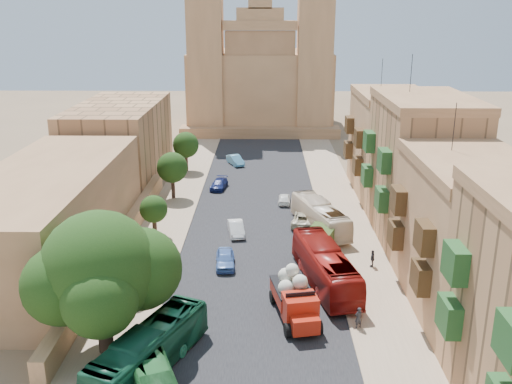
{
  "coord_description": "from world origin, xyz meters",
  "views": [
    {
      "loc": [
        0.83,
        -28.41,
        21.44
      ],
      "look_at": [
        0.0,
        26.0,
        4.0
      ],
      "focal_mm": 40.0,
      "sensor_mm": 36.0,
      "label": 1
    }
  ],
  "objects_px": {
    "street_tree_d": "(186,145)",
    "street_tree_b": "(154,209)",
    "car_dkblue": "(219,184)",
    "car_blue_a": "(225,259)",
    "car_white_a": "(236,228)",
    "car_cream": "(304,218)",
    "car_white_b": "(284,198)",
    "olive_pickup": "(319,243)",
    "red_truck": "(295,297)",
    "bus_green_north": "(149,350)",
    "ficus_tree": "(101,272)",
    "church": "(260,77)",
    "pedestrian_a": "(359,318)",
    "car_blue_b": "(235,160)",
    "bus_cream_east": "(320,216)",
    "street_tree_a": "(125,257)",
    "pedestrian_c": "(372,258)",
    "bus_red_east": "(325,266)",
    "street_tree_c": "(172,168)"
  },
  "relations": [
    {
      "from": "bus_green_north",
      "to": "street_tree_d",
      "type": "bearing_deg",
      "value": 118.79
    },
    {
      "from": "car_blue_b",
      "to": "pedestrian_c",
      "type": "height_order",
      "value": "pedestrian_c"
    },
    {
      "from": "street_tree_d",
      "to": "car_blue_a",
      "type": "xyz_separation_m",
      "value": [
        7.44,
        -30.88,
        -3.0
      ]
    },
    {
      "from": "street_tree_b",
      "to": "bus_cream_east",
      "type": "xyz_separation_m",
      "value": [
        16.5,
        1.97,
        -1.35
      ]
    },
    {
      "from": "bus_cream_east",
      "to": "car_blue_b",
      "type": "xyz_separation_m",
      "value": [
        -9.87,
        25.5,
        -0.77
      ]
    },
    {
      "from": "car_blue_a",
      "to": "street_tree_a",
      "type": "bearing_deg",
      "value": -149.49
    },
    {
      "from": "red_truck",
      "to": "car_blue_a",
      "type": "distance_m",
      "value": 10.37
    },
    {
      "from": "ficus_tree",
      "to": "street_tree_b",
      "type": "height_order",
      "value": "ficus_tree"
    },
    {
      "from": "pedestrian_c",
      "to": "olive_pickup",
      "type": "bearing_deg",
      "value": -109.05
    },
    {
      "from": "street_tree_b",
      "to": "car_blue_a",
      "type": "height_order",
      "value": "street_tree_b"
    },
    {
      "from": "bus_cream_east",
      "to": "car_white_b",
      "type": "relative_size",
      "value": 3.09
    },
    {
      "from": "red_truck",
      "to": "car_white_b",
      "type": "bearing_deg",
      "value": 89.83
    },
    {
      "from": "street_tree_b",
      "to": "car_dkblue",
      "type": "distance_m",
      "value": 16.74
    },
    {
      "from": "car_blue_a",
      "to": "car_white_a",
      "type": "height_order",
      "value": "car_blue_a"
    },
    {
      "from": "street_tree_d",
      "to": "street_tree_b",
      "type": "bearing_deg",
      "value": -90.0
    },
    {
      "from": "ficus_tree",
      "to": "car_white_a",
      "type": "distance_m",
      "value": 22.42
    },
    {
      "from": "red_truck",
      "to": "car_cream",
      "type": "xyz_separation_m",
      "value": [
        1.92,
        18.89,
        -0.99
      ]
    },
    {
      "from": "street_tree_a",
      "to": "car_white_a",
      "type": "height_order",
      "value": "street_tree_a"
    },
    {
      "from": "street_tree_d",
      "to": "bus_cream_east",
      "type": "distance_m",
      "value": 27.61
    },
    {
      "from": "red_truck",
      "to": "car_blue_a",
      "type": "relative_size",
      "value": 1.69
    },
    {
      "from": "car_white_a",
      "to": "car_cream",
      "type": "xyz_separation_m",
      "value": [
        6.96,
        2.84,
        0.03
      ]
    },
    {
      "from": "bus_red_east",
      "to": "bus_cream_east",
      "type": "height_order",
      "value": "bus_red_east"
    },
    {
      "from": "street_tree_c",
      "to": "street_tree_a",
      "type": "bearing_deg",
      "value": -90.0
    },
    {
      "from": "car_blue_a",
      "to": "car_white_a",
      "type": "bearing_deg",
      "value": 81.29
    },
    {
      "from": "street_tree_a",
      "to": "car_white_b",
      "type": "bearing_deg",
      "value": 59.43
    },
    {
      "from": "street_tree_c",
      "to": "bus_green_north",
      "type": "bearing_deg",
      "value": -83.7
    },
    {
      "from": "car_blue_b",
      "to": "car_dkblue",
      "type": "bearing_deg",
      "value": -120.44
    },
    {
      "from": "pedestrian_c",
      "to": "bus_red_east",
      "type": "bearing_deg",
      "value": -39.64
    },
    {
      "from": "bus_green_north",
      "to": "car_blue_b",
      "type": "height_order",
      "value": "bus_green_north"
    },
    {
      "from": "bus_red_east",
      "to": "car_white_a",
      "type": "height_order",
      "value": "bus_red_east"
    },
    {
      "from": "street_tree_d",
      "to": "bus_green_north",
      "type": "bearing_deg",
      "value": -85.33
    },
    {
      "from": "pedestrian_a",
      "to": "ficus_tree",
      "type": "bearing_deg",
      "value": -11.91
    },
    {
      "from": "street_tree_a",
      "to": "car_dkblue",
      "type": "relative_size",
      "value": 1.12
    },
    {
      "from": "street_tree_b",
      "to": "car_white_b",
      "type": "xyz_separation_m",
      "value": [
        13.16,
        10.28,
        -2.23
      ]
    },
    {
      "from": "street_tree_b",
      "to": "street_tree_d",
      "type": "height_order",
      "value": "street_tree_d"
    },
    {
      "from": "street_tree_a",
      "to": "street_tree_c",
      "type": "bearing_deg",
      "value": 90.0
    },
    {
      "from": "car_white_b",
      "to": "olive_pickup",
      "type": "bearing_deg",
      "value": 103.59
    },
    {
      "from": "street_tree_b",
      "to": "bus_cream_east",
      "type": "height_order",
      "value": "street_tree_b"
    },
    {
      "from": "ficus_tree",
      "to": "car_blue_b",
      "type": "distance_m",
      "value": 48.11
    },
    {
      "from": "car_cream",
      "to": "pedestrian_a",
      "type": "distance_m",
      "value": 20.41
    },
    {
      "from": "bus_green_north",
      "to": "car_blue_b",
      "type": "bearing_deg",
      "value": 110.81
    },
    {
      "from": "ficus_tree",
      "to": "church",
      "type": "bearing_deg",
      "value": 82.81
    },
    {
      "from": "church",
      "to": "olive_pickup",
      "type": "xyz_separation_m",
      "value": [
        5.83,
        -58.61,
        -8.47
      ]
    },
    {
      "from": "street_tree_d",
      "to": "bus_cream_east",
      "type": "bearing_deg",
      "value": -53.17
    },
    {
      "from": "olive_pickup",
      "to": "car_dkblue",
      "type": "distance_m",
      "value": 22.47
    },
    {
      "from": "car_blue_a",
      "to": "car_dkblue",
      "type": "height_order",
      "value": "car_blue_a"
    },
    {
      "from": "church",
      "to": "street_tree_c",
      "type": "height_order",
      "value": "church"
    },
    {
      "from": "street_tree_d",
      "to": "car_blue_a",
      "type": "distance_m",
      "value": 31.9
    },
    {
      "from": "car_white_a",
      "to": "car_cream",
      "type": "distance_m",
      "value": 7.51
    },
    {
      "from": "bus_cream_east",
      "to": "car_dkblue",
      "type": "xyz_separation_m",
      "value": [
        -11.34,
        13.8,
        -0.85
      ]
    }
  ]
}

